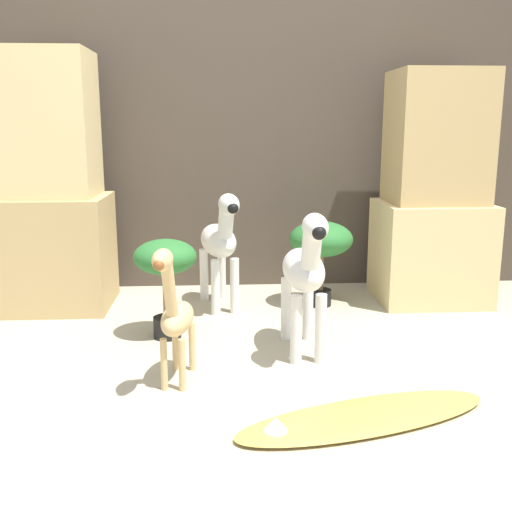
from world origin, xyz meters
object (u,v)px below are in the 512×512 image
object	(u,v)px
zebra_right	(305,271)
giraffe_figurine	(175,312)
potted_palm_back	(165,265)
zebra_left	(220,241)
potted_palm_front	(321,243)
surfboard	(362,417)

from	to	relation	value
zebra_right	giraffe_figurine	world-z (taller)	zebra_right
giraffe_figurine	potted_palm_back	xyz separation A→B (m)	(-0.09, 0.56, 0.06)
zebra_right	potted_palm_back	world-z (taller)	zebra_right
zebra_right	giraffe_figurine	distance (m)	0.65
zebra_left	giraffe_figurine	bearing A→B (deg)	-99.98
giraffe_figurine	potted_palm_front	distance (m)	1.31
giraffe_figurine	potted_palm_back	bearing A→B (deg)	98.79
zebra_left	potted_palm_front	size ratio (longest dim) A/B	1.38
surfboard	zebra_left	bearing A→B (deg)	109.92
zebra_right	potted_palm_back	size ratio (longest dim) A/B	1.38
zebra_left	giraffe_figurine	xyz separation A→B (m)	(-0.18, -1.03, -0.09)
zebra_right	zebra_left	distance (m)	0.83
zebra_right	potted_palm_front	xyz separation A→B (m)	(0.20, 0.76, -0.02)
zebra_left	giraffe_figurine	size ratio (longest dim) A/B	1.15
surfboard	potted_palm_front	bearing A→B (deg)	86.85
zebra_right	zebra_left	size ratio (longest dim) A/B	1.00
surfboard	zebra_right	bearing A→B (deg)	100.35
zebra_right	surfboard	distance (m)	0.77
potted_palm_back	surfboard	distance (m)	1.25
zebra_left	surfboard	size ratio (longest dim) A/B	0.67
zebra_right	zebra_left	world-z (taller)	same
zebra_left	potted_palm_back	world-z (taller)	zebra_left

